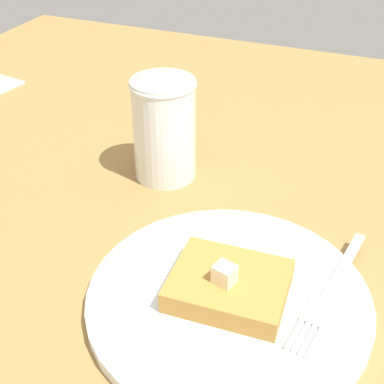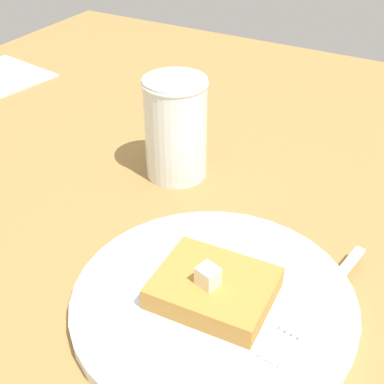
{
  "view_description": "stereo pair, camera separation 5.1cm",
  "coord_description": "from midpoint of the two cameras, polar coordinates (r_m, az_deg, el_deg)",
  "views": [
    {
      "loc": [
        39.14,
        17.5,
        35.22
      ],
      "look_at": [
        0.15,
        1.52,
        6.3
      ],
      "focal_mm": 50.0,
      "sensor_mm": 36.0,
      "label": 1
    },
    {
      "loc": [
        36.92,
        22.1,
        35.22
      ],
      "look_at": [
        0.15,
        1.52,
        6.3
      ],
      "focal_mm": 50.0,
      "sensor_mm": 36.0,
      "label": 2
    }
  ],
  "objects": [
    {
      "name": "toast_slice_center",
      "position": [
        0.45,
        5.69,
        -10.29
      ],
      "size": [
        8.18,
        9.84,
        1.99
      ],
      "primitive_type": "cube",
      "rotation": [
        0.0,
        0.0,
        0.05
      ],
      "color": "#AE7933",
      "rests_on": "plate"
    },
    {
      "name": "fork",
      "position": [
        0.46,
        16.16,
        -11.81
      ],
      "size": [
        16.03,
        3.92,
        0.36
      ],
      "color": "silver",
      "rests_on": "plate"
    },
    {
      "name": "butter_pat_primary",
      "position": [
        0.43,
        5.17,
        -9.09
      ],
      "size": [
        1.9,
        2.02,
        1.67
      ],
      "primitive_type": "cube",
      "rotation": [
        0.0,
        0.0,
        1.29
      ],
      "color": "#F5EEC3",
      "rests_on": "toast_slice_center"
    },
    {
      "name": "table_surface",
      "position": [
        0.55,
        1.35,
        -4.22
      ],
      "size": [
        112.11,
        112.11,
        1.8
      ],
      "primitive_type": "cube",
      "color": "olive",
      "rests_on": "ground"
    },
    {
      "name": "plate",
      "position": [
        0.46,
        5.58,
        -11.64
      ],
      "size": [
        23.76,
        23.76,
        1.2
      ],
      "color": "white",
      "rests_on": "table_surface"
    },
    {
      "name": "syrup_jar",
      "position": [
        0.59,
        0.73,
        6.5
      ],
      "size": [
        7.18,
        7.18,
        11.6
      ],
      "color": "#5C2C08",
      "rests_on": "table_surface"
    }
  ]
}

